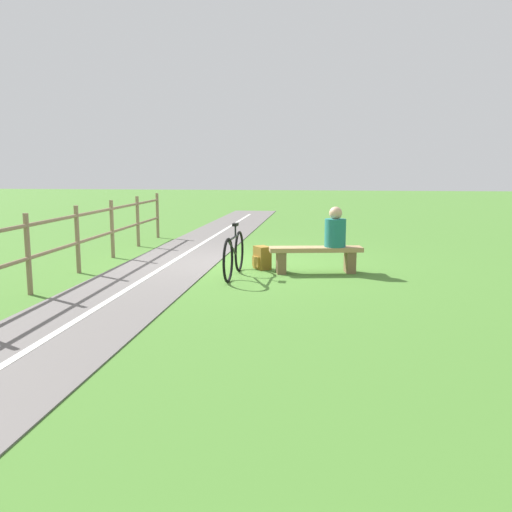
{
  "coord_description": "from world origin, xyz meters",
  "views": [
    {
      "loc": [
        -1.86,
        10.53,
        1.83
      ],
      "look_at": [
        -0.9,
        3.56,
        0.72
      ],
      "focal_mm": 38.58,
      "sensor_mm": 36.0,
      "label": 1
    }
  ],
  "objects_px": {
    "bicycle": "(234,254)",
    "backpack": "(262,258)",
    "bench": "(316,255)",
    "person_seated": "(335,230)"
  },
  "relations": [
    {
      "from": "person_seated",
      "to": "backpack",
      "type": "relative_size",
      "value": 1.68
    },
    {
      "from": "bicycle",
      "to": "backpack",
      "type": "xyz_separation_m",
      "value": [
        -0.39,
        -0.79,
        -0.18
      ]
    },
    {
      "from": "bench",
      "to": "person_seated",
      "type": "relative_size",
      "value": 2.36
    },
    {
      "from": "bench",
      "to": "person_seated",
      "type": "distance_m",
      "value": 0.57
    },
    {
      "from": "bicycle",
      "to": "backpack",
      "type": "bearing_deg",
      "value": 154.7
    },
    {
      "from": "bench",
      "to": "bicycle",
      "type": "relative_size",
      "value": 0.96
    },
    {
      "from": "bench",
      "to": "bicycle",
      "type": "distance_m",
      "value": 1.5
    },
    {
      "from": "bicycle",
      "to": "backpack",
      "type": "relative_size",
      "value": 4.11
    },
    {
      "from": "bicycle",
      "to": "backpack",
      "type": "height_order",
      "value": "bicycle"
    },
    {
      "from": "person_seated",
      "to": "bicycle",
      "type": "relative_size",
      "value": 0.41
    }
  ]
}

